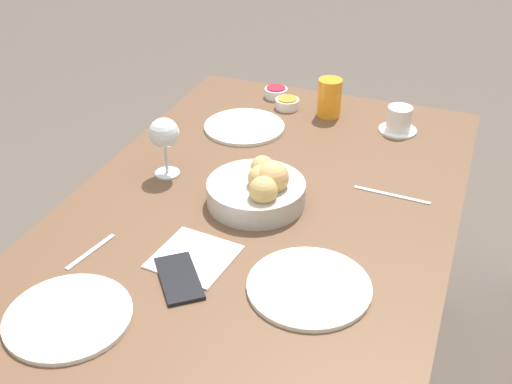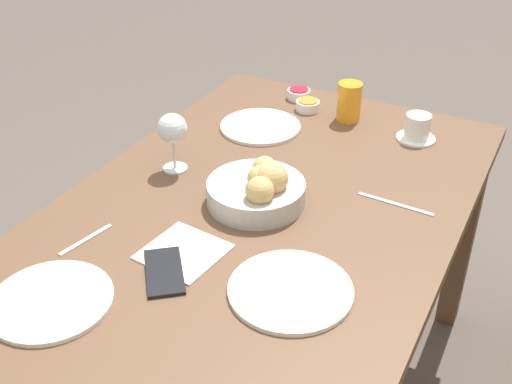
{
  "view_description": "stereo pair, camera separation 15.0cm",
  "coord_description": "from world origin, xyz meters",
  "px_view_note": "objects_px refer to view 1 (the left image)",
  "views": [
    {
      "loc": [
        1.13,
        0.44,
        1.56
      ],
      "look_at": [
        -0.06,
        -0.01,
        0.76
      ],
      "focal_mm": 45.0,
      "sensor_mm": 36.0,
      "label": 1
    },
    {
      "loc": [
        1.07,
        0.58,
        1.56
      ],
      "look_at": [
        -0.06,
        -0.01,
        0.76
      ],
      "focal_mm": 45.0,
      "sensor_mm": 36.0,
      "label": 2
    }
  ],
  "objects_px": {
    "bread_basket": "(259,189)",
    "spoon_coffee": "(91,252)",
    "plate_near_right": "(68,317)",
    "napkin": "(194,257)",
    "plate_near_left": "(244,127)",
    "coffee_cup": "(399,120)",
    "jam_bowl_honey": "(287,103)",
    "plate_far_center": "(309,287)",
    "wine_glass": "(164,135)",
    "juice_glass": "(329,98)",
    "cell_phone": "(179,278)",
    "jam_bowl_berry": "(276,92)",
    "knife_silver": "(392,195)"
  },
  "relations": [
    {
      "from": "knife_silver",
      "to": "cell_phone",
      "type": "bearing_deg",
      "value": -36.24
    },
    {
      "from": "bread_basket",
      "to": "jam_bowl_honey",
      "type": "xyz_separation_m",
      "value": [
        -0.53,
        -0.11,
        -0.02
      ]
    },
    {
      "from": "knife_silver",
      "to": "cell_phone",
      "type": "xyz_separation_m",
      "value": [
        0.47,
        -0.34,
        0.0
      ]
    },
    {
      "from": "plate_near_left",
      "to": "plate_near_right",
      "type": "height_order",
      "value": "same"
    },
    {
      "from": "wine_glass",
      "to": "spoon_coffee",
      "type": "bearing_deg",
      "value": -0.29
    },
    {
      "from": "plate_near_right",
      "to": "wine_glass",
      "type": "xyz_separation_m",
      "value": [
        -0.54,
        -0.07,
        0.11
      ]
    },
    {
      "from": "wine_glass",
      "to": "knife_silver",
      "type": "xyz_separation_m",
      "value": [
        -0.1,
        0.56,
        -0.11
      ]
    },
    {
      "from": "plate_far_center",
      "to": "plate_near_left",
      "type": "bearing_deg",
      "value": -148.1
    },
    {
      "from": "bread_basket",
      "to": "jam_bowl_berry",
      "type": "xyz_separation_m",
      "value": [
        -0.6,
        -0.17,
        -0.02
      ]
    },
    {
      "from": "knife_silver",
      "to": "juice_glass",
      "type": "bearing_deg",
      "value": -145.36
    },
    {
      "from": "knife_silver",
      "to": "napkin",
      "type": "bearing_deg",
      "value": -41.42
    },
    {
      "from": "bread_basket",
      "to": "plate_near_left",
      "type": "relative_size",
      "value": 1.0
    },
    {
      "from": "juice_glass",
      "to": "plate_near_left",
      "type": "bearing_deg",
      "value": -50.05
    },
    {
      "from": "plate_near_right",
      "to": "coffee_cup",
      "type": "distance_m",
      "value": 1.08
    },
    {
      "from": "coffee_cup",
      "to": "bread_basket",
      "type": "bearing_deg",
      "value": -25.71
    },
    {
      "from": "juice_glass",
      "to": "jam_bowl_honey",
      "type": "relative_size",
      "value": 1.58
    },
    {
      "from": "plate_near_left",
      "to": "coffee_cup",
      "type": "bearing_deg",
      "value": 108.54
    },
    {
      "from": "plate_near_left",
      "to": "spoon_coffee",
      "type": "height_order",
      "value": "plate_near_left"
    },
    {
      "from": "plate_near_left",
      "to": "cell_phone",
      "type": "distance_m",
      "value": 0.69
    },
    {
      "from": "plate_near_right",
      "to": "napkin",
      "type": "distance_m",
      "value": 0.29
    },
    {
      "from": "juice_glass",
      "to": "coffee_cup",
      "type": "height_order",
      "value": "juice_glass"
    },
    {
      "from": "juice_glass",
      "to": "wine_glass",
      "type": "xyz_separation_m",
      "value": [
        0.48,
        -0.29,
        0.05
      ]
    },
    {
      "from": "bread_basket",
      "to": "coffee_cup",
      "type": "bearing_deg",
      "value": 154.29
    },
    {
      "from": "plate_near_left",
      "to": "jam_bowl_berry",
      "type": "relative_size",
      "value": 3.2
    },
    {
      "from": "coffee_cup",
      "to": "jam_bowl_honey",
      "type": "bearing_deg",
      "value": -95.86
    },
    {
      "from": "plate_near_right",
      "to": "wine_glass",
      "type": "relative_size",
      "value": 1.53
    },
    {
      "from": "jam_bowl_honey",
      "to": "plate_near_right",
      "type": "bearing_deg",
      "value": -4.88
    },
    {
      "from": "bread_basket",
      "to": "spoon_coffee",
      "type": "xyz_separation_m",
      "value": [
        0.3,
        -0.27,
        -0.04
      ]
    },
    {
      "from": "plate_far_center",
      "to": "coffee_cup",
      "type": "height_order",
      "value": "coffee_cup"
    },
    {
      "from": "jam_bowl_berry",
      "to": "spoon_coffee",
      "type": "distance_m",
      "value": 0.91
    },
    {
      "from": "knife_silver",
      "to": "coffee_cup",
      "type": "bearing_deg",
      "value": -172.05
    },
    {
      "from": "knife_silver",
      "to": "spoon_coffee",
      "type": "distance_m",
      "value": 0.72
    },
    {
      "from": "juice_glass",
      "to": "spoon_coffee",
      "type": "bearing_deg",
      "value": -19.51
    },
    {
      "from": "wine_glass",
      "to": "jam_bowl_honey",
      "type": "relative_size",
      "value": 2.14
    },
    {
      "from": "spoon_coffee",
      "to": "cell_phone",
      "type": "xyz_separation_m",
      "value": [
        0.01,
        0.22,
        0.0
      ]
    },
    {
      "from": "bread_basket",
      "to": "plate_near_right",
      "type": "relative_size",
      "value": 0.98
    },
    {
      "from": "wine_glass",
      "to": "jam_bowl_honey",
      "type": "height_order",
      "value": "wine_glass"
    },
    {
      "from": "coffee_cup",
      "to": "cell_phone",
      "type": "xyz_separation_m",
      "value": [
        0.82,
        -0.29,
        -0.03
      ]
    },
    {
      "from": "plate_far_center",
      "to": "coffee_cup",
      "type": "distance_m",
      "value": 0.75
    },
    {
      "from": "juice_glass",
      "to": "cell_phone",
      "type": "relative_size",
      "value": 0.7
    },
    {
      "from": "jam_bowl_honey",
      "to": "wine_glass",
      "type": "bearing_deg",
      "value": -18.21
    },
    {
      "from": "cell_phone",
      "to": "plate_near_left",
      "type": "bearing_deg",
      "value": -169.35
    },
    {
      "from": "coffee_cup",
      "to": "spoon_coffee",
      "type": "height_order",
      "value": "coffee_cup"
    },
    {
      "from": "napkin",
      "to": "wine_glass",
      "type": "bearing_deg",
      "value": -143.59
    },
    {
      "from": "coffee_cup",
      "to": "napkin",
      "type": "distance_m",
      "value": 0.8
    },
    {
      "from": "bread_basket",
      "to": "napkin",
      "type": "distance_m",
      "value": 0.25
    },
    {
      "from": "wine_glass",
      "to": "jam_bowl_honey",
      "type": "xyz_separation_m",
      "value": [
        -0.49,
        0.16,
        -0.1
      ]
    },
    {
      "from": "bread_basket",
      "to": "jam_bowl_berry",
      "type": "height_order",
      "value": "bread_basket"
    },
    {
      "from": "plate_far_center",
      "to": "wine_glass",
      "type": "height_order",
      "value": "wine_glass"
    },
    {
      "from": "coffee_cup",
      "to": "napkin",
      "type": "relative_size",
      "value": 0.62
    }
  ]
}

